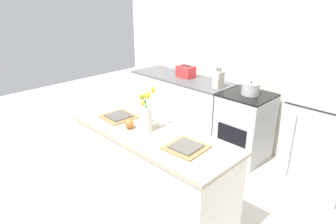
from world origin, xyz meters
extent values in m
plane|color=beige|center=(0.00, 0.00, 0.00)|extent=(10.00, 10.00, 0.00)
cube|color=silver|center=(0.00, 2.00, 1.35)|extent=(5.20, 0.08, 2.70)
cube|color=silver|center=(0.00, 0.00, 0.44)|extent=(1.76, 0.62, 0.87)
cube|color=tan|center=(0.00, 0.00, 0.89)|extent=(1.80, 0.66, 0.03)
cube|color=silver|center=(-1.06, 1.60, 0.44)|extent=(1.68, 0.60, 0.88)
cube|color=#515156|center=(-1.06, 1.60, 0.90)|extent=(1.68, 0.60, 0.03)
cube|color=#B2B5B7|center=(0.10, 1.60, 0.44)|extent=(0.60, 0.60, 0.89)
cube|color=black|center=(0.10, 1.60, 0.90)|extent=(0.60, 0.60, 0.02)
cube|color=black|center=(0.10, 1.30, 0.41)|extent=(0.42, 0.01, 0.29)
cube|color=#B7BABC|center=(1.05, 1.60, 0.85)|extent=(0.68, 0.64, 1.69)
cube|color=black|center=(1.05, 1.28, 1.05)|extent=(0.67, 0.01, 0.01)
cylinder|color=#B2B5B7|center=(0.86, 1.26, 0.58)|extent=(0.02, 0.02, 0.73)
cylinder|color=silver|center=(-0.04, -0.01, 1.02)|extent=(0.13, 0.13, 0.23)
cylinder|color=#3D8438|center=(-0.02, -0.01, 1.11)|extent=(0.04, 0.01, 0.28)
ellipsoid|color=yellow|center=(0.00, -0.01, 1.27)|extent=(0.05, 0.05, 0.07)
cylinder|color=#3D8438|center=(-0.03, 0.01, 1.13)|extent=(0.04, 0.12, 0.30)
ellipsoid|color=yellow|center=(-0.01, 0.07, 1.30)|extent=(0.04, 0.04, 0.06)
cylinder|color=#3D8438|center=(-0.06, 0.00, 1.09)|extent=(0.06, 0.03, 0.25)
ellipsoid|color=yellow|center=(-0.09, 0.01, 1.23)|extent=(0.04, 0.04, 0.05)
cylinder|color=#3D8438|center=(-0.04, -0.02, 1.10)|extent=(0.04, 0.04, 0.26)
ellipsoid|color=yellow|center=(-0.06, -0.04, 1.24)|extent=(0.04, 0.04, 0.06)
cylinder|color=#3D8438|center=(-0.02, -0.04, 1.08)|extent=(0.04, 0.07, 0.22)
ellipsoid|color=yellow|center=(-0.01, -0.07, 1.20)|extent=(0.04, 0.04, 0.05)
ellipsoid|color=#C66B33|center=(-0.18, -0.10, 0.96)|extent=(0.08, 0.08, 0.10)
cone|color=#C66B33|center=(-0.18, -0.10, 1.01)|extent=(0.05, 0.05, 0.04)
cylinder|color=brown|center=(-0.18, -0.10, 1.04)|extent=(0.01, 0.01, 0.02)
cube|color=olive|center=(-0.47, -0.01, 0.91)|extent=(0.34, 0.34, 0.01)
cube|color=#514C47|center=(-0.47, -0.01, 0.93)|extent=(0.24, 0.24, 0.01)
cube|color=olive|center=(0.47, -0.01, 0.91)|extent=(0.34, 0.34, 0.01)
cube|color=#514C47|center=(0.47, -0.01, 0.93)|extent=(0.24, 0.24, 0.01)
cube|color=red|center=(-1.01, 1.65, 1.00)|extent=(0.26, 0.18, 0.17)
cube|color=black|center=(-1.05, 1.65, 1.08)|extent=(0.05, 0.11, 0.01)
cube|color=black|center=(-0.96, 1.65, 1.08)|extent=(0.05, 0.11, 0.01)
cube|color=black|center=(-1.15, 1.65, 1.02)|extent=(0.02, 0.02, 0.02)
cylinder|color=#B2B5B7|center=(0.13, 1.61, 0.98)|extent=(0.22, 0.22, 0.14)
cylinder|color=#B2B5B7|center=(0.13, 1.61, 1.06)|extent=(0.23, 0.23, 0.01)
sphere|color=black|center=(0.13, 1.61, 1.08)|extent=(0.02, 0.02, 0.02)
cube|color=beige|center=(-0.34, 1.56, 1.02)|extent=(0.10, 0.14, 0.22)
cylinder|color=black|center=(-0.37, 1.56, 1.16)|extent=(0.01, 0.01, 0.05)
cylinder|color=black|center=(-0.34, 1.56, 1.16)|extent=(0.01, 0.01, 0.05)
cylinder|color=black|center=(-0.31, 1.56, 1.16)|extent=(0.01, 0.01, 0.05)
camera|label=1|loc=(1.93, -1.69, 2.15)|focal=32.00mm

